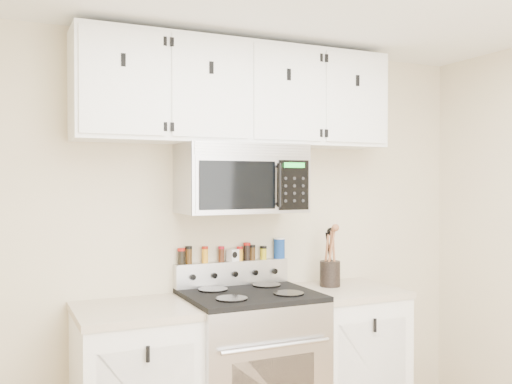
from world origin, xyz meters
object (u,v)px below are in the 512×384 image
Objects in this scene: utensil_crock at (330,272)px; microwave at (242,179)px; salt_canister at (279,248)px; range at (250,369)px.

microwave is at bearing 177.98° from utensil_crock.
utensil_crock is 2.83× the size of salt_canister.
range is 0.83m from utensil_crock.
salt_canister is at bearing 24.61° from microwave.
microwave is at bearing 89.77° from range.
utensil_crock is at bearing -2.02° from microwave.
range is 2.82× the size of utensil_crock.
microwave is at bearing -155.39° from salt_canister.
range is 7.99× the size of salt_canister.
microwave is 1.95× the size of utensil_crock.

